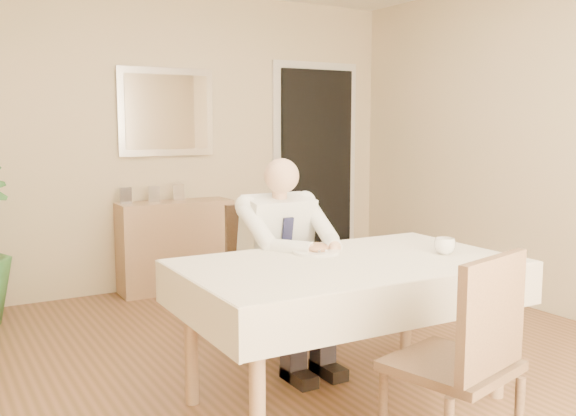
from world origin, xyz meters
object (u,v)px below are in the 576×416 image
dining_table (348,276)px  sideboard (176,246)px  chair_far (267,269)px  chair_near (467,354)px  seated_man (290,252)px  coffee_mug (445,246)px

dining_table → sideboard: bearing=90.2°
dining_table → chair_far: bearing=90.9°
dining_table → chair_near: (-0.04, -0.88, -0.13)m
chair_near → sideboard: size_ratio=0.98×
seated_man → sideboard: 2.04m
dining_table → seated_man: 0.59m
chair_near → seated_man: 1.48m
seated_man → coffee_mug: bearing=-53.1°
seated_man → sideboard: bearing=89.2°
dining_table → chair_far: (0.00, 0.89, -0.14)m
chair_far → dining_table: bearing=-87.6°
dining_table → coffee_mug: bearing=-12.7°
dining_table → chair_near: bearing=-91.8°
dining_table → chair_near: size_ratio=1.81×
seated_man → chair_far: bearing=90.0°
coffee_mug → chair_near: bearing=-128.1°
dining_table → chair_far: size_ratio=1.84×
dining_table → coffee_mug: 0.57m
dining_table → seated_man: size_ratio=1.39×
chair_near → sideboard: bearing=74.3°
chair_near → coffee_mug: size_ratio=8.64×
chair_near → seated_man: size_ratio=0.77×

